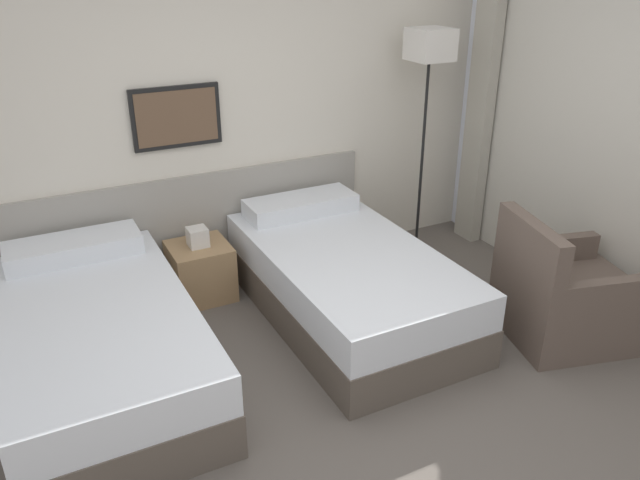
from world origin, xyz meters
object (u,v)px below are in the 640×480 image
nightstand (201,270)px  floor_lamp (429,60)px  bed_near_window (346,281)px  armchair (566,299)px  bed_near_door (99,343)px

nightstand → floor_lamp: size_ratio=0.30×
bed_near_window → armchair: armchair is taller
bed_near_door → nightstand: bearing=40.4°
bed_near_door → bed_near_window: 1.69m
nightstand → armchair: armchair is taller
bed_near_window → bed_near_door: bearing=180.0°
armchair → bed_near_door: bearing=87.3°
bed_near_window → floor_lamp: (1.06, 0.62, 1.37)m
bed_near_door → floor_lamp: size_ratio=1.06×
bed_near_window → armchair: bearing=-37.5°
floor_lamp → armchair: floor_lamp is taller
bed_near_door → armchair: (2.87, -0.91, 0.00)m
bed_near_door → floor_lamp: floor_lamp is taller
bed_near_window → floor_lamp: floor_lamp is taller
floor_lamp → bed_near_door: bearing=-167.2°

